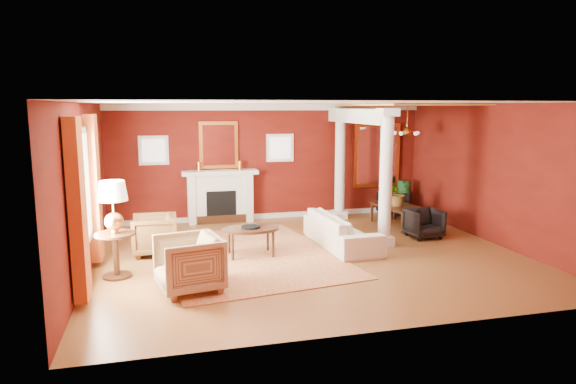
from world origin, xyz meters
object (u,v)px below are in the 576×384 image
object	(u,v)px
armchair_leopard	(154,233)
coffee_table	(251,230)
side_table	(114,212)
dining_table	(399,210)
sofa	(342,225)
armchair_stripe	(189,261)

from	to	relation	value
armchair_leopard	coffee_table	world-z (taller)	armchair_leopard
coffee_table	side_table	xyz separation A→B (m)	(-2.40, -0.67, 0.61)
side_table	dining_table	bearing A→B (deg)	19.65
coffee_table	side_table	size ratio (longest dim) A/B	0.67
sofa	armchair_leopard	world-z (taller)	sofa
armchair_stripe	armchair_leopard	bearing A→B (deg)	-178.07
sofa	armchair_stripe	distance (m)	3.70
armchair_stripe	side_table	distance (m)	1.61
sofa	side_table	bearing A→B (deg)	99.08
sofa	side_table	size ratio (longest dim) A/B	1.40
armchair_stripe	dining_table	xyz separation A→B (m)	(5.14, 3.19, -0.08)
armchair_stripe	coffee_table	bearing A→B (deg)	130.59
armchair_leopard	dining_table	size ratio (longest dim) A/B	0.59
sofa	coffee_table	bearing A→B (deg)	94.38
sofa	armchair_leopard	size ratio (longest dim) A/B	2.69
armchair_leopard	side_table	size ratio (longest dim) A/B	0.52
armchair_stripe	coffee_table	world-z (taller)	armchair_stripe
coffee_table	side_table	bearing A→B (deg)	-164.42
armchair_stripe	side_table	size ratio (longest dim) A/B	0.59
armchair_stripe	coffee_table	xyz separation A→B (m)	(1.26, 1.62, 0.03)
armchair_stripe	dining_table	size ratio (longest dim) A/B	0.67
sofa	armchair_leopard	distance (m)	3.74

